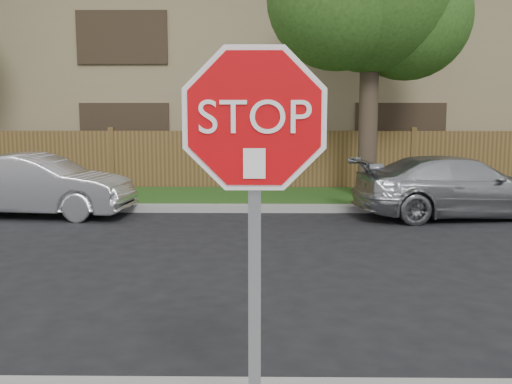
{
  "coord_description": "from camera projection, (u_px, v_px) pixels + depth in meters",
  "views": [
    {
      "loc": [
        0.05,
        -4.46,
        2.2
      ],
      "look_at": [
        0.01,
        -0.9,
        1.7
      ],
      "focal_mm": 42.0,
      "sensor_mm": 36.0,
      "label": 1
    }
  ],
  "objects": [
    {
      "name": "far_curb",
      "position": [
        261.0,
        208.0,
        12.79
      ],
      "size": [
        70.0,
        0.3,
        0.15
      ],
      "primitive_type": "cube",
      "color": "gray",
      "rests_on": "ground"
    },
    {
      "name": "sedan_right",
      "position": [
        459.0,
        187.0,
        12.09
      ],
      "size": [
        4.46,
        2.29,
        1.24
      ],
      "primitive_type": "imported",
      "rotation": [
        0.0,
        0.0,
        1.71
      ],
      "color": "#9EA0A5",
      "rests_on": "ground"
    },
    {
      "name": "apartment_building",
      "position": [
        263.0,
        70.0,
        21.07
      ],
      "size": [
        35.2,
        9.2,
        7.2
      ],
      "color": "#92845B",
      "rests_on": "ground"
    },
    {
      "name": "grass_strip",
      "position": [
        262.0,
        198.0,
        14.42
      ],
      "size": [
        70.0,
        3.0,
        0.12
      ],
      "primitive_type": "cube",
      "color": "#1E4714",
      "rests_on": "ground"
    },
    {
      "name": "sedan_left",
      "position": [
        36.0,
        185.0,
        12.23
      ],
      "size": [
        3.98,
        1.74,
        1.27
      ],
      "primitive_type": "imported",
      "rotation": [
        0.0,
        0.0,
        1.47
      ],
      "color": "silver",
      "rests_on": "ground"
    },
    {
      "name": "fence",
      "position": [
        262.0,
        161.0,
        15.9
      ],
      "size": [
        70.0,
        0.12,
        1.6
      ],
      "primitive_type": "cube",
      "color": "#513A1C",
      "rests_on": "ground"
    },
    {
      "name": "stop_sign",
      "position": [
        254.0,
        183.0,
        3.01
      ],
      "size": [
        1.01,
        0.13,
        2.55
      ],
      "color": "gray",
      "rests_on": "sidewalk_near"
    }
  ]
}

